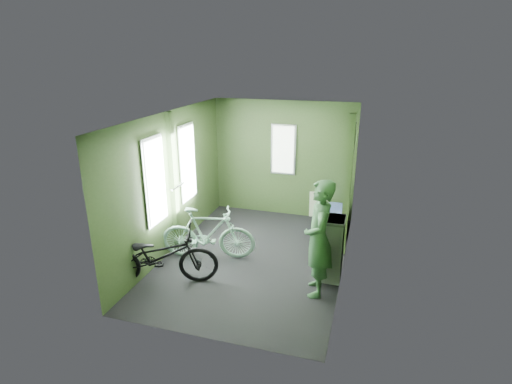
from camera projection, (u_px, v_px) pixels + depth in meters
The scene contains 6 objects.
room at pixel (253, 172), 6.04m from camera, with size 4.00×4.02×2.31m.
bicycle_black at pixel (161, 283), 5.77m from camera, with size 0.58×1.67×0.88m, color black.
bicycle_mint at pixel (209, 259), 6.44m from camera, with size 0.42×1.50×0.90m, color #8AC1A8.
passenger at pixel (319, 238), 5.29m from camera, with size 0.49×0.72×1.63m.
waste_box at pixel (333, 249), 5.75m from camera, with size 0.28×0.39×0.95m, color gray.
bench_seat at pixel (336, 218), 7.38m from camera, with size 0.45×0.82×0.86m.
Camera 1 is at (1.67, -5.50, 3.15)m, focal length 28.00 mm.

